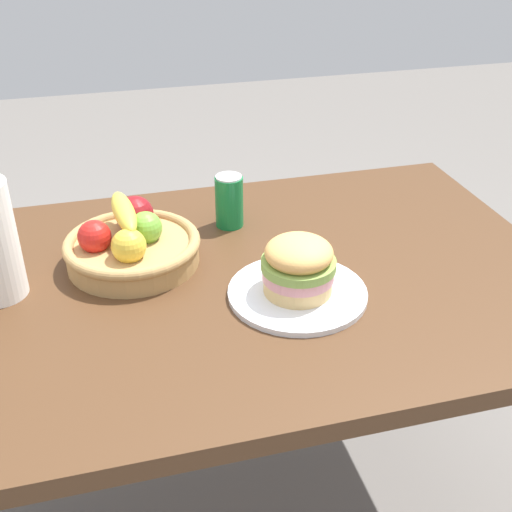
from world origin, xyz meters
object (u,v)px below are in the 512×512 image
plate (297,293)px  soda_can (229,201)px  fruit_basket (131,243)px  sandwich (298,265)px

plate → soda_can: bearing=100.9°
plate → fruit_basket: 0.37m
sandwich → soda_can: (-0.06, 0.33, -0.01)m
sandwich → soda_can: size_ratio=1.16×
plate → sandwich: 0.06m
sandwich → fruit_basket: (-0.30, 0.21, -0.02)m
soda_can → fruit_basket: (-0.24, -0.11, -0.02)m
soda_can → fruit_basket: bearing=-154.5°
plate → sandwich: (0.00, 0.00, 0.06)m
soda_can → sandwich: bearing=-79.1°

